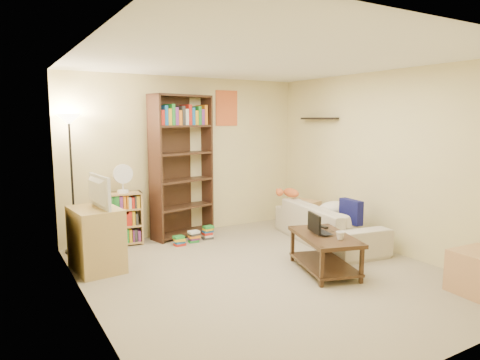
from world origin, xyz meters
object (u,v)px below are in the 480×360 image
(end_cabinet, at_px, (479,272))
(short_bookshelf, at_px, (121,219))
(laptop, at_px, (325,232))
(floor_lamp, at_px, (70,143))
(coffee_table, at_px, (325,247))
(mug, at_px, (340,236))
(tv_stand, at_px, (96,239))
(tabby_cat, at_px, (289,193))
(desk_fan, at_px, (123,177))
(television, at_px, (94,192))
(sofa, at_px, (328,224))
(tall_bookshelf, at_px, (182,163))
(side_table, at_px, (302,216))

(end_cabinet, bearing_deg, short_bookshelf, 127.33)
(laptop, bearing_deg, floor_lamp, 58.44)
(coffee_table, distance_m, floor_lamp, 3.62)
(mug, relative_size, tv_stand, 0.14)
(short_bookshelf, xyz_separation_m, floor_lamp, (-0.64, 0.00, 1.13))
(tabby_cat, bearing_deg, desk_fan, 166.60)
(television, xyz_separation_m, short_bookshelf, (0.54, 0.88, -0.58))
(sofa, relative_size, end_cabinet, 3.79)
(tabby_cat, xyz_separation_m, tall_bookshelf, (-1.60, 0.64, 0.51))
(mug, height_order, end_cabinet, mug)
(television, bearing_deg, floor_lamp, 1.04)
(tv_stand, height_order, tall_bookshelf, tall_bookshelf)
(sofa, distance_m, desk_fan, 3.09)
(tv_stand, distance_m, short_bookshelf, 1.03)
(floor_lamp, distance_m, side_table, 3.72)
(tabby_cat, height_order, end_cabinet, tabby_cat)
(tv_stand, distance_m, television, 0.59)
(sofa, xyz_separation_m, desk_fan, (-2.67, 1.39, 0.73))
(coffee_table, height_order, mug, mug)
(mug, height_order, side_table, mug)
(sofa, bearing_deg, coffee_table, 144.98)
(tall_bookshelf, bearing_deg, laptop, -81.88)
(sofa, relative_size, side_table, 4.01)
(desk_fan, bearing_deg, television, -124.95)
(tabby_cat, distance_m, tv_stand, 3.13)
(coffee_table, bearing_deg, end_cabinet, -36.43)
(short_bookshelf, distance_m, desk_fan, 0.63)
(short_bookshelf, bearing_deg, tabby_cat, -7.48)
(coffee_table, relative_size, mug, 10.47)
(tall_bookshelf, relative_size, floor_lamp, 1.15)
(laptop, xyz_separation_m, tall_bookshelf, (-0.90, 2.30, 0.70))
(tv_stand, bearing_deg, side_table, -3.19)
(tv_stand, bearing_deg, tabby_cat, -1.17)
(sofa, xyz_separation_m, mug, (-0.87, -1.17, 0.22))
(desk_fan, height_order, floor_lamp, floor_lamp)
(tabby_cat, bearing_deg, laptop, -112.88)
(sofa, relative_size, tabby_cat, 4.52)
(short_bookshelf, relative_size, desk_fan, 1.86)
(tv_stand, xyz_separation_m, floor_lamp, (-0.10, 0.88, 1.14))
(sofa, height_order, laptop, sofa)
(mug, distance_m, desk_fan, 3.16)
(tabby_cat, relative_size, floor_lamp, 0.24)
(television, relative_size, short_bookshelf, 0.89)
(tv_stand, height_order, side_table, tv_stand)
(short_bookshelf, bearing_deg, sofa, -21.25)
(television, bearing_deg, short_bookshelf, -37.10)
(sofa, relative_size, laptop, 5.67)
(mug, bearing_deg, short_bookshelf, 125.24)
(short_bookshelf, distance_m, end_cabinet, 4.63)
(laptop, bearing_deg, desk_fan, 49.91)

